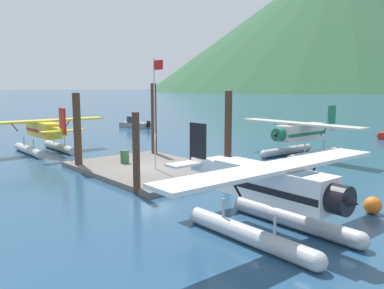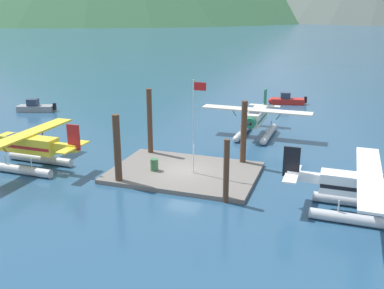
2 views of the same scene
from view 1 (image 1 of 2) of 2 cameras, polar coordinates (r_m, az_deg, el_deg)
name	(u,v)px [view 1 (image 1 of 2)]	position (r m, az deg, el deg)	size (l,w,h in m)	color
ground_plane	(151,171)	(26.00, -5.87, -3.79)	(1200.00, 1200.00, 0.00)	navy
dock_platform	(151,169)	(25.97, -5.88, -3.46)	(10.67, 7.47, 0.30)	#66605B
piling_near_left	(77,131)	(27.25, -16.01, 1.82)	(0.50, 0.50, 5.00)	#4C3323
piling_near_right	(136,154)	(20.26, -7.95, -1.29)	(0.37, 0.37, 4.16)	#4C3323
piling_far_left	(154,121)	(30.72, -5.46, 3.41)	(0.43, 0.43, 5.65)	#4C3323
piling_far_right	(228,133)	(24.87, 5.16, 1.68)	(0.45, 0.45, 5.15)	#4C3323
flagpole	(156,102)	(24.58, -5.22, 6.10)	(0.95, 0.10, 6.83)	silver
fuel_drum	(125,157)	(27.26, -9.56, -1.71)	(0.62, 0.62, 0.88)	#33663D
mooring_buoy	(373,205)	(18.97, 24.33, -7.90)	(0.75, 0.75, 0.75)	orange
mountain_ridge_centre_peak	(341,21)	(506.98, 20.40, 16.13)	(439.48, 439.48, 157.59)	#2D5638
seaplane_cream_bow_right	(301,137)	(31.91, 15.20, 1.09)	(10.43, 7.98, 3.84)	#B7BABF
seaplane_yellow_port_aft	(44,134)	(35.00, -20.39, 1.47)	(7.98, 10.42, 3.84)	#B7BABF
seaplane_white_stbd_aft	(272,194)	(14.87, 11.35, -6.86)	(7.98, 10.42, 3.84)	#B7BABF
boat_grey_open_west	(134,124)	(53.31, -8.26, 2.91)	(4.73, 2.71, 1.50)	gray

